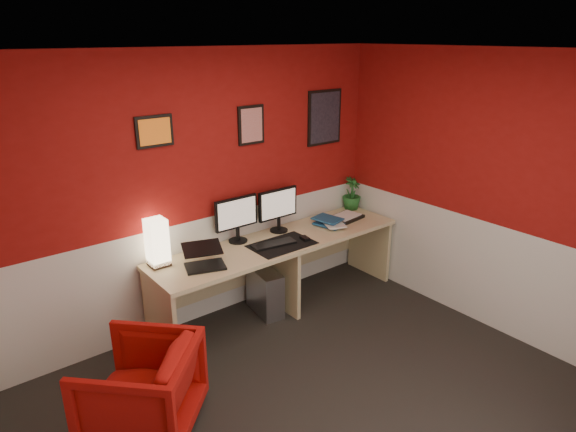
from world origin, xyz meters
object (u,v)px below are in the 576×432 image
Objects in this scene: desk at (280,275)px; pc_tower at (265,291)px; potted_plant at (352,193)px; shoji_lamp at (157,244)px; zen_tray at (346,217)px; laptop at (205,255)px; monitor_left at (237,213)px; armchair at (141,389)px; monitor_right at (279,204)px.

desk is 5.78× the size of pc_tower.
potted_plant is 1.54m from pc_tower.
shoji_lamp reaches higher than zen_tray.
potted_plant reaches higher than desk.
monitor_left is at bearing 48.70° from laptop.
laptop is 1.21m from armchair.
desk is 4.48× the size of monitor_left.
pc_tower is at bearing 169.61° from desk.
laptop is 0.57× the size of monitor_left.
pc_tower is (-1.36, -0.20, -0.69)m from potted_plant.
armchair is at bearing -153.99° from monitor_right.
zen_tray is at bearing 22.37° from laptop.
desk is at bearing -169.14° from potted_plant.
desk is at bearing -1.55° from pc_tower.
monitor_left is 1.29× the size of pc_tower.
desk reaches higher than pc_tower.
desk is at bearing -10.25° from shoji_lamp.
shoji_lamp is 2.34m from potted_plant.
shoji_lamp is at bearing 154.84° from laptop.
laptop is at bearing -171.62° from potted_plant.
monitor_left reaches higher than zen_tray.
monitor_right reaches higher than potted_plant.
monitor_right is 0.84m from zen_tray.
zen_tray is at bearing -4.77° from shoji_lamp.
pc_tower is at bearing -171.67° from potted_plant.
armchair is at bearing -162.13° from potted_plant.
laptop is at bearing -162.69° from pc_tower.
shoji_lamp is 0.69× the size of monitor_left.
desk is 7.88× the size of laptop.
potted_plant is at bearing -0.03° from monitor_left.
monitor_right reaches higher than zen_tray.
pc_tower is (-0.31, -0.17, -0.80)m from monitor_right.
monitor_left is at bearing 144.92° from desk.
laptop is at bearing 171.73° from armchair.
potted_plant is 0.81× the size of pc_tower.
monitor_left is at bearing 176.60° from monitor_right.
monitor_left reaches higher than shoji_lamp.
armchair is (-1.88, -0.92, -0.69)m from monitor_right.
monitor_left is (0.53, 0.30, 0.18)m from laptop.
monitor_right is (1.29, -0.01, 0.09)m from shoji_lamp.
zen_tray is 1.20m from pc_tower.
armchair is (-1.74, -0.72, -0.04)m from desk.
monitor_left is 1.29m from zen_tray.
armchair is at bearing -122.86° from shoji_lamp.
pc_tower is (0.69, 0.10, -0.61)m from laptop.
potted_plant is (1.05, 0.03, -0.11)m from monitor_right.
monitor_right is at bearing 167.84° from zen_tray.
monitor_right reaches higher than shoji_lamp.
potted_plant is at bearing 17.16° from pc_tower.
zen_tray reaches higher than desk.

